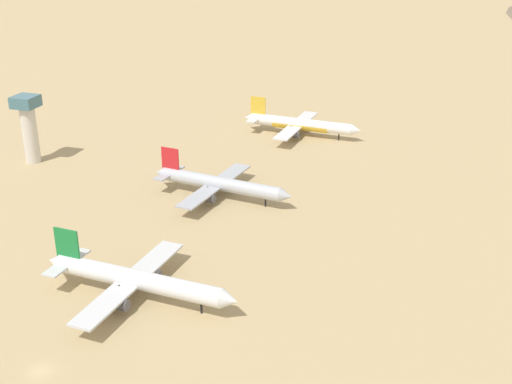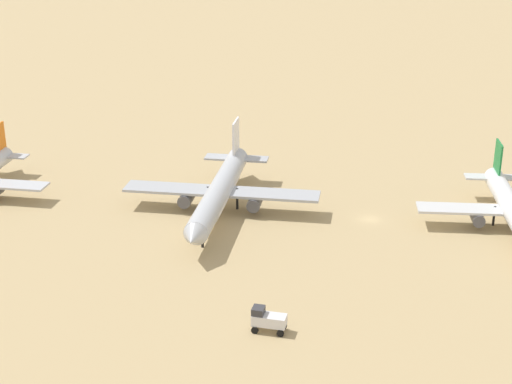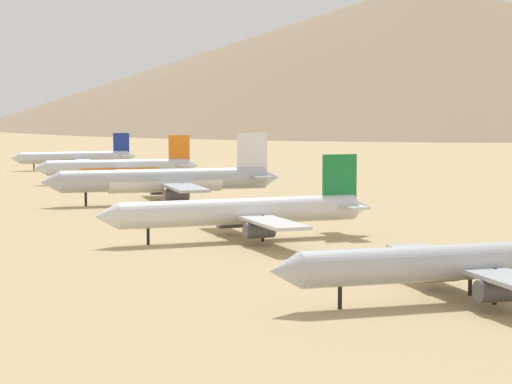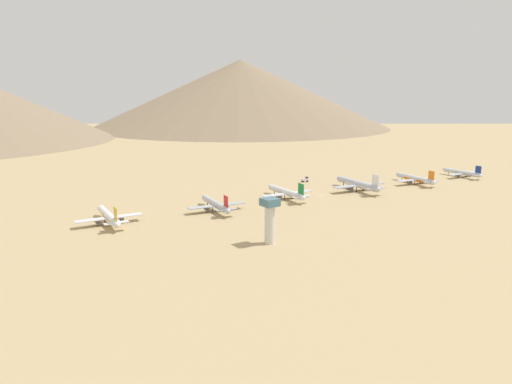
{
  "view_description": "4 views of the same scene",
  "coord_description": "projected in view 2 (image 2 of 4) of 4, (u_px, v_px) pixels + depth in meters",
  "views": [
    {
      "loc": [
        64.4,
        -78.75,
        74.93
      ],
      "look_at": [
        16.46,
        75.18,
        5.75
      ],
      "focal_mm": 46.34,
      "sensor_mm": 36.0,
      "label": 1
    },
    {
      "loc": [
        146.67,
        -22.55,
        63.16
      ],
      "look_at": [
        0.83,
        -23.31,
        6.25
      ],
      "focal_mm": 54.9,
      "sensor_mm": 36.0,
      "label": 2
    },
    {
      "loc": [
        70.45,
        170.54,
        21.66
      ],
      "look_at": [
        -6.01,
        7.34,
        5.45
      ],
      "focal_mm": 72.08,
      "sensor_mm": 36.0,
      "label": 3
    },
    {
      "loc": [
        -234.02,
        214.99,
        70.48
      ],
      "look_at": [
        7.66,
        49.5,
        6.94
      ],
      "focal_mm": 33.18,
      "sensor_mm": 36.0,
      "label": 4
    }
  ],
  "objects": [
    {
      "name": "parked_jet_3",
      "position": [
        512.0,
        210.0,
        152.79
      ],
      "size": [
        45.08,
        36.68,
        12.99
      ],
      "color": "silver",
      "rests_on": "ground"
    },
    {
      "name": "parked_jet_2",
      "position": [
        220.0,
        191.0,
        160.9
      ],
      "size": [
        50.6,
        41.35,
        14.62
      ],
      "color": "#B2B7C1",
      "rests_on": "ground"
    },
    {
      "name": "service_truck",
      "position": [
        267.0,
        319.0,
        118.59
      ],
      "size": [
        3.76,
        5.59,
        3.9
      ],
      "color": "silver",
      "rests_on": "ground"
    },
    {
      "name": "ground_plane",
      "position": [
        370.0,
        219.0,
        159.48
      ],
      "size": [
        1800.0,
        1800.0,
        0.0
      ],
      "primitive_type": "plane",
      "color": "tan"
    }
  ]
}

